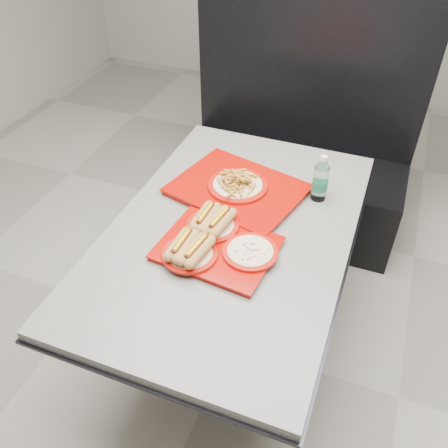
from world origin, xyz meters
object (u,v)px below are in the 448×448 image
at_px(tray_near, 214,242).
at_px(water_bottle, 320,181).
at_px(diner_table, 231,258).
at_px(tray_far, 238,187).
at_px(booth_bench, 294,160).

relative_size(tray_near, water_bottle, 2.16).
bearing_deg(tray_near, diner_table, 81.22).
bearing_deg(tray_far, tray_near, -84.35).
xyz_separation_m(diner_table, tray_far, (-0.06, 0.22, 0.20)).
height_order(tray_far, water_bottle, water_bottle).
xyz_separation_m(diner_table, tray_near, (-0.02, -0.13, 0.20)).
xyz_separation_m(booth_bench, tray_near, (-0.02, -1.23, 0.38)).
height_order(booth_bench, tray_far, booth_bench).
relative_size(diner_table, booth_bench, 1.05).
height_order(diner_table, water_bottle, water_bottle).
relative_size(tray_near, tray_far, 0.74).
height_order(tray_near, water_bottle, water_bottle).
bearing_deg(tray_far, water_bottle, 14.57).
xyz_separation_m(tray_near, water_bottle, (0.29, 0.44, 0.06)).
xyz_separation_m(booth_bench, water_bottle, (0.27, -0.78, 0.44)).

